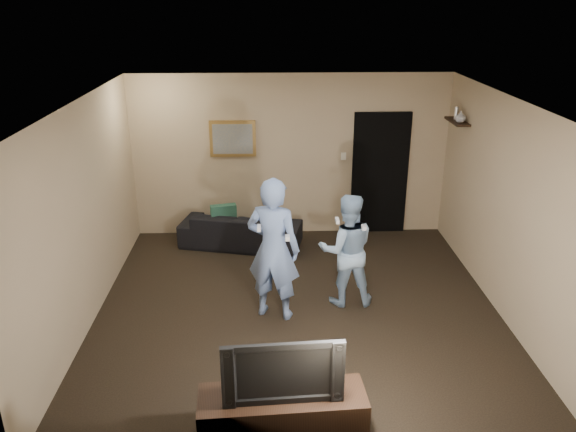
{
  "coord_description": "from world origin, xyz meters",
  "views": [
    {
      "loc": [
        -0.35,
        -6.14,
        3.71
      ],
      "look_at": [
        -0.11,
        0.3,
        1.15
      ],
      "focal_mm": 35.0,
      "sensor_mm": 36.0,
      "label": 1
    }
  ],
  "objects_px": {
    "sofa": "(241,229)",
    "tv_console": "(282,419)",
    "television": "(282,367)",
    "wii_player_left": "(273,249)",
    "wii_player_right": "(347,250)"
  },
  "relations": [
    {
      "from": "sofa",
      "to": "television",
      "type": "xyz_separation_m",
      "value": [
        0.54,
        -4.22,
        0.53
      ]
    },
    {
      "from": "television",
      "to": "wii_player_right",
      "type": "bearing_deg",
      "value": 66.81
    },
    {
      "from": "wii_player_left",
      "to": "television",
      "type": "bearing_deg",
      "value": -88.72
    },
    {
      "from": "sofa",
      "to": "wii_player_right",
      "type": "xyz_separation_m",
      "value": [
        1.41,
        -1.8,
        0.46
      ]
    },
    {
      "from": "wii_player_right",
      "to": "tv_console",
      "type": "bearing_deg",
      "value": -109.77
    },
    {
      "from": "sofa",
      "to": "tv_console",
      "type": "height_order",
      "value": "sofa"
    },
    {
      "from": "sofa",
      "to": "television",
      "type": "bearing_deg",
      "value": 110.12
    },
    {
      "from": "television",
      "to": "wii_player_left",
      "type": "relative_size",
      "value": 0.57
    },
    {
      "from": "wii_player_left",
      "to": "wii_player_right",
      "type": "height_order",
      "value": "wii_player_left"
    },
    {
      "from": "sofa",
      "to": "tv_console",
      "type": "xyz_separation_m",
      "value": [
        0.54,
        -4.22,
        -0.02
      ]
    },
    {
      "from": "sofa",
      "to": "wii_player_left",
      "type": "distance_m",
      "value": 2.23
    },
    {
      "from": "tv_console",
      "to": "wii_player_left",
      "type": "height_order",
      "value": "wii_player_left"
    },
    {
      "from": "television",
      "to": "sofa",
      "type": "bearing_deg",
      "value": 93.87
    },
    {
      "from": "tv_console",
      "to": "television",
      "type": "relative_size",
      "value": 1.42
    },
    {
      "from": "wii_player_right",
      "to": "sofa",
      "type": "bearing_deg",
      "value": 127.98
    }
  ]
}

